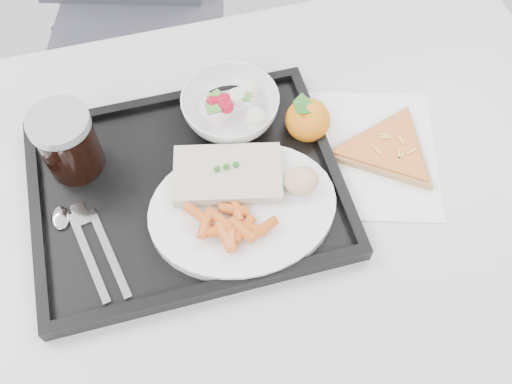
# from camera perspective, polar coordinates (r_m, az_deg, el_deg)

# --- Properties ---
(table) EXTENTS (1.20, 0.80, 0.75)m
(table) POSITION_cam_1_polar(r_m,az_deg,el_deg) (0.90, -2.42, -4.04)
(table) COLOR silver
(table) RESTS_ON ground
(chair) EXTENTS (0.52, 0.53, 0.93)m
(chair) POSITION_cam_1_polar(r_m,az_deg,el_deg) (1.47, -13.31, 17.42)
(chair) COLOR #383840
(chair) RESTS_ON ground
(tray) EXTENTS (0.45, 0.35, 0.03)m
(tray) POSITION_cam_1_polar(r_m,az_deg,el_deg) (0.85, -6.88, 0.32)
(tray) COLOR black
(tray) RESTS_ON table
(dinner_plate) EXTENTS (0.27, 0.27, 0.02)m
(dinner_plate) POSITION_cam_1_polar(r_m,az_deg,el_deg) (0.81, -1.34, -1.69)
(dinner_plate) COLOR white
(dinner_plate) RESTS_ON tray
(fish_fillet) EXTENTS (0.17, 0.13, 0.03)m
(fish_fillet) POSITION_cam_1_polar(r_m,az_deg,el_deg) (0.82, -2.86, 1.77)
(fish_fillet) COLOR beige
(fish_fillet) RESTS_ON dinner_plate
(bread_roll) EXTENTS (0.06, 0.06, 0.03)m
(bread_roll) POSITION_cam_1_polar(r_m,az_deg,el_deg) (0.81, 4.56, 1.14)
(bread_roll) COLOR tan
(bread_roll) RESTS_ON dinner_plate
(salad_bowl) EXTENTS (0.15, 0.15, 0.05)m
(salad_bowl) POSITION_cam_1_polar(r_m,az_deg,el_deg) (0.90, -2.57, 8.46)
(salad_bowl) COLOR white
(salad_bowl) RESTS_ON tray
(cola_glass) EXTENTS (0.09, 0.09, 0.11)m
(cola_glass) POSITION_cam_1_polar(r_m,az_deg,el_deg) (0.86, -18.33, 4.80)
(cola_glass) COLOR black
(cola_glass) RESTS_ON tray
(cutlery) EXTENTS (0.10, 0.17, 0.01)m
(cutlery) POSITION_cam_1_polar(r_m,az_deg,el_deg) (0.83, -16.78, -4.47)
(cutlery) COLOR silver
(cutlery) RESTS_ON tray
(napkin) EXTENTS (0.31, 0.30, 0.00)m
(napkin) POSITION_cam_1_polar(r_m,az_deg,el_deg) (0.91, 9.90, 3.88)
(napkin) COLOR white
(napkin) RESTS_ON table
(tangerine) EXTENTS (0.08, 0.08, 0.07)m
(tangerine) POSITION_cam_1_polar(r_m,az_deg,el_deg) (0.89, 5.20, 7.19)
(tangerine) COLOR #DD6100
(tangerine) RESTS_ON napkin
(pizza_slice) EXTENTS (0.23, 0.23, 0.02)m
(pizza_slice) POSITION_cam_1_polar(r_m,az_deg,el_deg) (0.91, 13.01, 4.18)
(pizza_slice) COLOR tan
(pizza_slice) RESTS_ON napkin
(carrot_pile) EXTENTS (0.12, 0.09, 0.02)m
(carrot_pile) POSITION_cam_1_polar(r_m,az_deg,el_deg) (0.78, -2.53, -3.27)
(carrot_pile) COLOR #CD561A
(carrot_pile) RESTS_ON dinner_plate
(salad_contents) EXTENTS (0.09, 0.09, 0.03)m
(salad_contents) POSITION_cam_1_polar(r_m,az_deg,el_deg) (0.89, -1.95, 9.01)
(salad_contents) COLOR #A20B1F
(salad_contents) RESTS_ON salad_bowl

